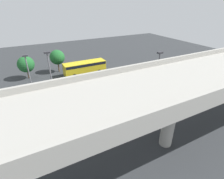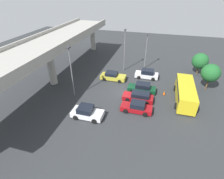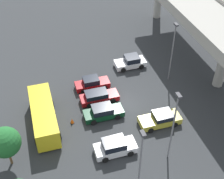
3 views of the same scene
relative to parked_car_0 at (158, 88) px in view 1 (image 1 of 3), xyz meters
The scene contains 15 objects.
ground_plane 8.06m from the parked_car_0, 26.50° to the right, with size 86.59×86.59×0.00m, color #2D3033.
highway_overpass 13.37m from the parked_car_0, 53.07° to the left, with size 41.69×7.33×8.10m.
parked_car_0 is the anchor object (origin of this frame).
parked_car_1 7.03m from the parked_car_0, 64.39° to the right, with size 2.00×4.41×1.55m.
parked_car_2 8.49m from the parked_car_0, 47.02° to the right, with size 2.02×4.70×1.47m.
parked_car_3 10.72m from the parked_car_0, 36.62° to the right, with size 2.08×4.61×1.57m.
parked_car_4 11.52m from the parked_car_0, ahead, with size 2.22×4.71×1.50m.
parked_car_5 15.45m from the parked_car_0, 25.39° to the right, with size 2.13×4.33×1.71m.
shuttle_bus 15.26m from the parked_car_0, 58.91° to the right, with size 8.43×2.79×2.58m.
lamp_post_near_aisle 16.72m from the parked_car_0, ahead, with size 0.70×0.35×8.42m.
lamp_post_mid_lot 19.57m from the parked_car_0, 17.19° to the right, with size 0.70×0.35×7.30m.
lamp_post_by_overpass 7.02m from the parked_car_0, 43.33° to the left, with size 0.70×0.35×8.22m.
tree_front_left 21.11m from the parked_car_0, 54.02° to the right, with size 3.01×3.01×4.67m.
tree_front_centre 24.63m from the parked_car_0, 41.53° to the right, with size 3.08×3.08×4.36m.
traffic_cone 13.22m from the parked_car_0, 49.60° to the right, with size 0.44×0.44×0.70m.
Camera 1 is at (11.56, 22.84, 13.66)m, focal length 28.00 mm.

